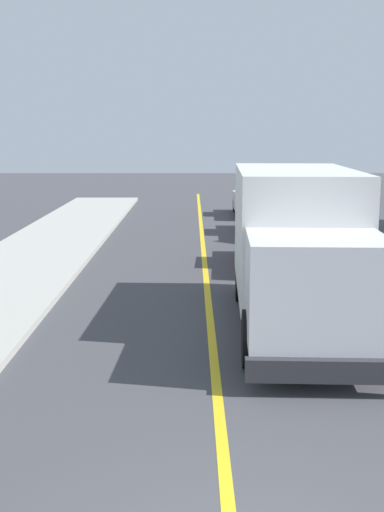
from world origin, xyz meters
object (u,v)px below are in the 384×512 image
at_px(box_truck, 296,241).
at_px(parked_car_mid, 264,214).
at_px(parked_car_near, 273,239).
at_px(parked_car_far, 251,199).

relative_size(box_truck, parked_car_mid, 1.65).
bearing_deg(parked_car_near, parked_car_far, 87.92).
distance_m(box_truck, parked_car_mid, 12.57).
relative_size(parked_car_near, parked_car_far, 1.01).
height_order(parked_car_near, parked_car_far, same).
bearing_deg(box_truck, parked_car_near, 86.85).
xyz_separation_m(box_truck, parked_car_mid, (0.74, 12.51, -0.97)).
relative_size(box_truck, parked_car_near, 1.63).
xyz_separation_m(box_truck, parked_car_far, (0.79, 18.40, -0.97)).
bearing_deg(box_truck, parked_car_mid, 86.62).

